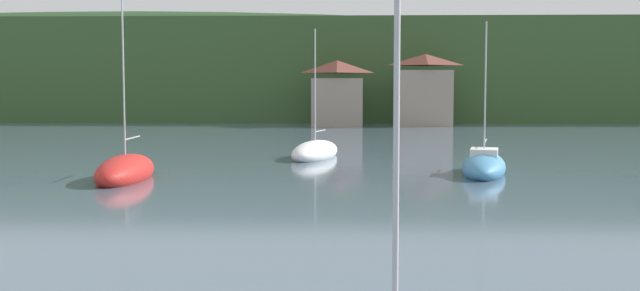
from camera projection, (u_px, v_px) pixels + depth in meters
name	position (u px, v px, depth m)	size (l,w,h in m)	color
wooded_hillside	(225.00, 80.00, 128.68)	(352.00, 51.60, 26.96)	#38562D
shore_building_west	(337.00, 94.00, 93.54)	(6.69, 4.78, 8.26)	gray
shore_building_westcentral	(425.00, 91.00, 92.93)	(6.89, 4.31, 9.04)	gray
sailboat_far_3	(484.00, 167.00, 42.02)	(4.02, 7.91, 9.07)	teal
sailboat_far_7	(315.00, 152.00, 51.76)	(4.28, 8.05, 9.41)	white
sailboat_far_8	(126.00, 172.00, 39.46)	(2.54, 7.33, 11.56)	red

